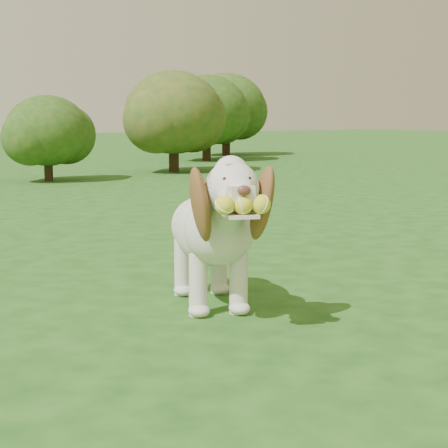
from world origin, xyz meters
TOP-DOWN VIEW (x-y plane):
  - ground at (0.00, 0.00)m, footprint 80.00×80.00m
  - dog at (0.40, -0.27)m, footprint 0.66×1.16m
  - shrub_d at (4.67, 7.99)m, footprint 1.67×1.67m
  - shrub_f at (6.92, 10.63)m, footprint 1.78×1.78m
  - shrub_c at (2.22, 7.34)m, footprint 1.21×1.21m
  - shrub_h at (8.52, 12.35)m, footprint 1.94×1.94m

SIDE VIEW (x-z plane):
  - ground at x=0.00m, z-range 0.00..0.00m
  - dog at x=0.40m, z-range 0.02..0.80m
  - shrub_c at x=2.22m, z-range 0.11..1.37m
  - shrub_d at x=4.67m, z-range 0.15..1.88m
  - shrub_f at x=6.92m, z-range 0.16..2.01m
  - shrub_h at x=8.52m, z-range 0.18..2.19m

